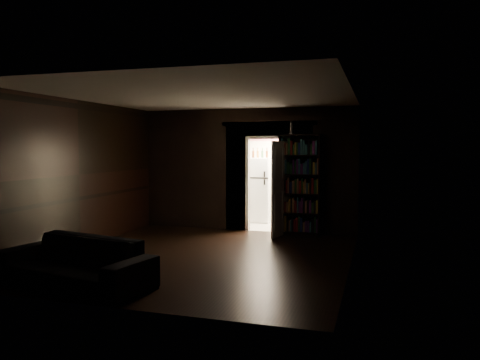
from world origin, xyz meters
name	(u,v)px	position (x,y,z in m)	size (l,w,h in m)	color
ground	(204,257)	(0.00, 0.00, 0.00)	(5.50, 5.50, 0.00)	black
room_walls	(223,159)	(-0.01, 1.07, 1.68)	(5.02, 5.61, 2.84)	black
kitchen_alcove	(278,176)	(0.50, 3.87, 1.21)	(2.20, 1.80, 2.60)	beige
sofa	(75,255)	(-1.08, -2.10, 0.43)	(2.25, 0.97, 0.87)	black
bookshelf	(300,185)	(1.25, 2.59, 1.10)	(0.90, 0.32, 2.20)	black
refrigerator	(257,190)	(-0.10, 4.11, 0.82)	(0.74, 0.68, 1.65)	white
door	(280,189)	(0.88, 2.31, 1.02)	(0.85, 0.05, 2.05)	white
figurine	(291,128)	(1.05, 2.61, 2.34)	(0.09, 0.09, 0.27)	silver
bottles	(258,153)	(-0.07, 4.04, 1.78)	(0.63, 0.08, 0.25)	black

